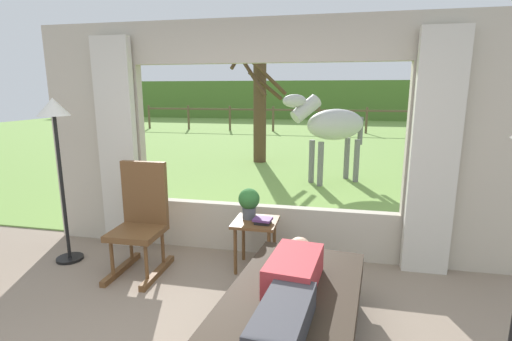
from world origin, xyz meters
TOP-DOWN VIEW (x-y plane):
  - back_wall_with_window at (0.00, 2.26)m, footprint 5.20×0.12m
  - curtain_panel_left at (-1.69, 2.12)m, footprint 0.44×0.10m
  - curtain_panel_right at (1.69, 2.12)m, footprint 0.44×0.10m
  - outdoor_pasture_lawn at (0.00, 13.16)m, footprint 36.00×21.68m
  - distant_hill_ridge at (0.00, 23.00)m, footprint 36.00×2.00m
  - recliner_sofa at (0.50, 0.66)m, footprint 1.09×1.79m
  - reclining_person at (0.50, 0.61)m, footprint 0.41×1.44m
  - rocking_chair at (-1.14, 1.56)m, footprint 0.49×0.69m
  - side_table at (-0.01, 1.82)m, footprint 0.44×0.44m
  - potted_plant at (-0.09, 1.88)m, footprint 0.22×0.22m
  - book_stack at (0.08, 1.76)m, footprint 0.19×0.17m
  - floor_lamp_left at (-2.05, 1.59)m, footprint 0.32×0.32m
  - horse at (0.67, 5.72)m, footprint 1.67×1.33m
  - pasture_tree at (-1.14, 7.58)m, footprint 1.41×1.39m
  - pasture_fence_line at (0.00, 14.91)m, footprint 16.10×0.10m

SIDE VIEW (x-z plane):
  - outdoor_pasture_lawn at x=0.00m, z-range 0.00..0.02m
  - recliner_sofa at x=0.50m, z-range 0.01..0.43m
  - side_table at x=-0.01m, z-range 0.17..0.69m
  - reclining_person at x=0.50m, z-range 0.41..0.63m
  - rocking_chair at x=-1.14m, z-range -0.01..1.11m
  - book_stack at x=0.08m, z-range 0.52..0.58m
  - potted_plant at x=-0.09m, z-range 0.54..0.86m
  - pasture_fence_line at x=0.00m, z-range 0.19..1.29m
  - horse at x=0.67m, z-range 0.29..2.02m
  - curtain_panel_left at x=-1.69m, z-range 0.00..2.40m
  - curtain_panel_right at x=1.69m, z-range 0.00..2.40m
  - distant_hill_ridge at x=0.00m, z-range 0.00..2.40m
  - back_wall_with_window at x=0.00m, z-range -0.03..2.52m
  - floor_lamp_left at x=-2.05m, z-range 0.54..2.29m
  - pasture_tree at x=-1.14m, z-range -0.10..3.28m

